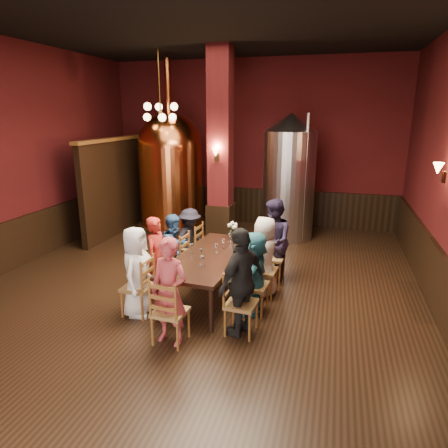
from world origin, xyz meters
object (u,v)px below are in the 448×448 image
(person_2, at_px, (175,249))
(copper_kettle, at_px, (171,171))
(person_0, at_px, (137,272))
(steel_vessel, at_px, (289,177))
(person_1, at_px, (158,258))
(dining_table, at_px, (211,258))
(rose_vase, at_px, (232,228))

(person_2, distance_m, copper_kettle, 3.63)
(person_0, relative_size, steel_vessel, 0.47)
(person_0, xyz_separation_m, person_1, (0.05, 0.67, -0.01))
(dining_table, height_order, rose_vase, rose_vase)
(rose_vase, bearing_deg, copper_kettle, 131.80)
(steel_vessel, bearing_deg, person_0, -110.34)
(steel_vessel, bearing_deg, person_1, -112.81)
(dining_table, xyz_separation_m, person_2, (-0.83, 0.39, -0.03))
(person_1, bearing_deg, rose_vase, -30.34)
(dining_table, bearing_deg, person_2, 158.78)
(person_1, distance_m, copper_kettle, 4.20)
(person_0, bearing_deg, person_2, -9.33)
(rose_vase, bearing_deg, person_1, -128.29)
(person_0, bearing_deg, steel_vessel, -25.79)
(person_0, bearing_deg, copper_kettle, 10.69)
(person_2, xyz_separation_m, rose_vase, (0.94, 0.59, 0.32))
(dining_table, height_order, steel_vessel, steel_vessel)
(person_0, height_order, person_2, person_0)
(copper_kettle, bearing_deg, person_1, -70.66)
(person_0, height_order, steel_vessel, steel_vessel)
(person_1, bearing_deg, dining_table, -64.72)
(person_0, distance_m, person_1, 0.67)
(person_0, xyz_separation_m, copper_kettle, (-1.31, 4.54, 0.88))
(person_0, height_order, rose_vase, person_0)
(steel_vessel, xyz_separation_m, rose_vase, (-0.72, -2.81, -0.57))
(person_1, distance_m, person_2, 0.66)
(rose_vase, bearing_deg, steel_vessel, 75.61)
(copper_kettle, relative_size, rose_vase, 12.94)
(person_1, relative_size, steel_vessel, 0.46)
(dining_table, distance_m, person_1, 0.91)
(person_2, bearing_deg, steel_vessel, -4.78)
(person_1, bearing_deg, copper_kettle, 27.28)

